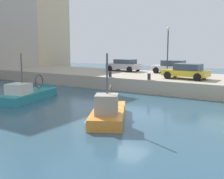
# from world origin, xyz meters

# --- Properties ---
(water_surface) EXTENTS (80.00, 80.00, 0.00)m
(water_surface) POSITION_xyz_m (0.00, 0.00, 0.00)
(water_surface) COLOR #2D5166
(water_surface) RESTS_ON ground
(quay_wall) EXTENTS (9.00, 56.00, 1.20)m
(quay_wall) POSITION_xyz_m (11.50, 0.00, 0.60)
(quay_wall) COLOR #ADA08C
(quay_wall) RESTS_ON ground
(fishing_boat_orange) EXTENTS (5.79, 4.13, 4.47)m
(fishing_boat_orange) POSITION_xyz_m (-1.51, 0.31, 0.14)
(fishing_boat_orange) COLOR orange
(fishing_boat_orange) RESTS_ON ground
(fishing_boat_teal) EXTENTS (6.52, 3.28, 4.40)m
(fishing_boat_teal) POSITION_xyz_m (0.10, 8.64, 0.13)
(fishing_boat_teal) COLOR teal
(fishing_boat_teal) RESTS_ON ground
(parked_car_silver) EXTENTS (2.20, 4.05, 1.38)m
(parked_car_silver) POSITION_xyz_m (13.66, 8.16, 1.91)
(parked_car_silver) COLOR #B7B7BC
(parked_car_silver) RESTS_ON quay_wall
(parked_car_white) EXTENTS (2.00, 4.07, 1.39)m
(parked_car_white) POSITION_xyz_m (14.12, 2.50, 1.91)
(parked_car_white) COLOR silver
(parked_car_white) RESTS_ON quay_wall
(parked_car_yellow) EXTENTS (2.15, 4.02, 1.35)m
(parked_car_yellow) POSITION_xyz_m (9.75, -0.50, 1.89)
(parked_car_yellow) COLOR gold
(parked_car_yellow) RESTS_ON quay_wall
(mooring_bollard_mid) EXTENTS (0.28, 0.28, 0.55)m
(mooring_bollard_mid) POSITION_xyz_m (7.35, 2.00, 1.48)
(mooring_bollard_mid) COLOR #2D2D33
(mooring_bollard_mid) RESTS_ON quay_wall
(mooring_bollard_north) EXTENTS (0.28, 0.28, 0.55)m
(mooring_bollard_north) POSITION_xyz_m (7.35, 6.00, 1.48)
(mooring_bollard_north) COLOR #2D2D33
(mooring_bollard_north) RESTS_ON quay_wall
(quay_streetlamp) EXTENTS (0.36, 0.36, 4.83)m
(quay_streetlamp) POSITION_xyz_m (13.00, 2.60, 4.45)
(quay_streetlamp) COLOR #38383D
(quay_streetlamp) RESTS_ON quay_wall
(waterfront_building_west) EXTENTS (10.04, 7.55, 13.86)m
(waterfront_building_west) POSITION_xyz_m (16.45, 26.72, 6.95)
(waterfront_building_west) COLOR beige
(waterfront_building_west) RESTS_ON ground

